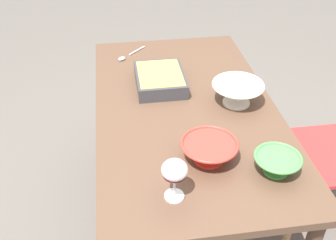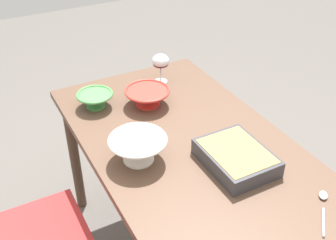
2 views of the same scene
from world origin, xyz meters
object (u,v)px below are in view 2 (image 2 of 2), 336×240
mixing_bowl (95,99)px  dining_table (189,161)px  casserole_dish (236,157)px  serving_spoon (323,203)px  serving_bowl (147,96)px  small_bowl (138,148)px  wine_glass (161,62)px

mixing_bowl → dining_table: bearing=27.9°
casserole_dish → serving_spoon: size_ratio=1.78×
casserole_dish → serving_bowl: bearing=-168.8°
small_bowl → serving_bowl: size_ratio=1.07×
dining_table → wine_glass: 0.57m
wine_glass → dining_table: bearing=-14.6°
dining_table → small_bowl: 0.27m
wine_glass → serving_bowl: (0.16, -0.15, -0.07)m
mixing_bowl → serving_bowl: serving_bowl is taller
dining_table → mixing_bowl: size_ratio=8.24×
mixing_bowl → wine_glass: bearing=100.0°
mixing_bowl → small_bowl: size_ratio=0.74×
mixing_bowl → serving_spoon: size_ratio=1.04×
wine_glass → small_bowl: (0.51, -0.36, -0.06)m
wine_glass → serving_spoon: (1.03, 0.10, -0.10)m
wine_glass → mixing_bowl: size_ratio=0.91×
small_bowl → dining_table: bearing=87.7°
dining_table → casserole_dish: casserole_dish is taller
serving_bowl → mixing_bowl: bearing=-113.8°
casserole_dish → serving_bowl: size_ratio=1.36×
casserole_dish → small_bowl: size_ratio=1.27×
casserole_dish → small_bowl: (-0.20, -0.32, 0.02)m
small_bowl → serving_spoon: bearing=41.5°
serving_bowl → serving_spoon: 0.90m
dining_table → wine_glass: size_ratio=9.03×
small_bowl → serving_spoon: size_ratio=1.40×
casserole_dish → serving_bowl: (-0.55, -0.11, 0.01)m
casserole_dish → mixing_bowl: (-0.65, -0.33, 0.00)m
casserole_dish → serving_spoon: (0.31, 0.14, -0.03)m
serving_spoon → mixing_bowl: bearing=-153.9°
serving_bowl → serving_spoon: (0.86, 0.25, -0.04)m
dining_table → serving_spoon: serving_spoon is taller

